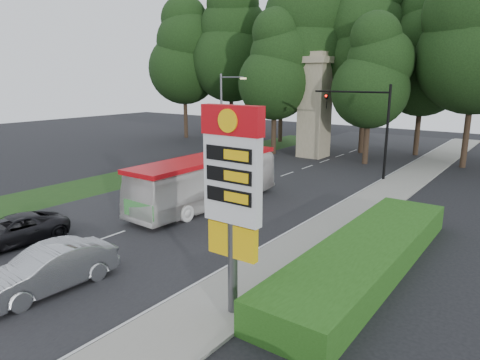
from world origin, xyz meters
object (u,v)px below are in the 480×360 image
Objects in this scene: traffic_signal_mast at (371,118)px; gas_station_pylon at (232,184)px; streetlight_signs at (223,115)px; transit_bus at (207,182)px; suv_charcoal at (13,231)px; sedan_silver at (49,269)px; monument at (315,105)px.

gas_station_pylon is at bearing -80.91° from traffic_signal_mast.
streetlight_signs is (-16.19, 20.01, -0.01)m from gas_station_pylon.
transit_bus reaches higher than suv_charcoal.
traffic_signal_mast is at bearing 85.51° from sedan_silver.
suv_charcoal is at bearing -174.37° from gas_station_pylon.
monument reaches higher than suv_charcoal.
monument reaches higher than sedan_silver.
transit_bus is (-8.70, 8.90, -2.93)m from gas_station_pylon.
streetlight_signs is at bearing 115.56° from sedan_silver.
sedan_silver is (4.75, -30.64, -4.29)m from monument.
transit_bus is at bearing -56.02° from streetlight_signs.
monument reaches higher than traffic_signal_mast.
suv_charcoal is (-8.48, -23.19, -4.00)m from traffic_signal_mast.
monument reaches higher than gas_station_pylon.
sedan_silver is at bearing -157.77° from gas_station_pylon.
traffic_signal_mast reaches higher than sedan_silver.
sedan_silver is at bearing -96.78° from traffic_signal_mast.
transit_bus is 2.20× the size of sedan_silver.
transit_bus is (7.49, -11.11, -2.92)m from streetlight_signs.
suv_charcoal is (-0.80, -29.19, -4.43)m from monument.
suv_charcoal is at bearing -78.83° from streetlight_signs.
monument is at bearing 99.64° from transit_bus.
traffic_signal_mast is 9.76m from monument.
monument is (-11.20, 28.01, 0.66)m from gas_station_pylon.
monument is at bearing 58.03° from streetlight_signs.
gas_station_pylon is 25.74m from streetlight_signs.
gas_station_pylon is 22.29m from traffic_signal_mast.
transit_bus is at bearing 134.33° from gas_station_pylon.
traffic_signal_mast is 25.01m from suv_charcoal.
sedan_silver is (-6.45, -2.64, -3.63)m from gas_station_pylon.
monument is 31.30m from sedan_silver.
traffic_signal_mast is 14.44m from transit_bus.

